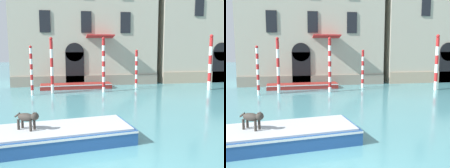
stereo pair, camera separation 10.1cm
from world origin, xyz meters
TOP-DOWN VIEW (x-y plane):
  - palazzo_left at (0.84, 21.94)m, footprint 14.13×7.40m
  - boat_foreground at (-2.71, 3.64)m, footprint 8.51×3.53m
  - dog_on_deck at (-2.57, 3.69)m, footprint 0.96×0.67m
  - boat_moored_near_palazzo at (-0.25, 17.43)m, footprint 6.39×1.91m
  - mooring_pole_0 at (11.12, 14.56)m, footprint 0.29×0.29m
  - mooring_pole_2 at (-2.25, 15.29)m, footprint 0.25×0.25m
  - mooring_pole_3 at (5.19, 16.86)m, footprint 0.23×0.23m
  - mooring_pole_4 at (-3.74, 14.52)m, footprint 0.21×0.21m
  - mooring_pole_5 at (1.91, 15.05)m, footprint 0.26×0.26m

SIDE VIEW (x-z plane):
  - boat_moored_near_palazzo at x=-0.25m, z-range 0.01..0.44m
  - boat_foreground at x=-2.71m, z-range 0.02..0.67m
  - dog_on_deck at x=-2.57m, z-range 0.76..1.47m
  - mooring_pole_3 at x=5.19m, z-range 0.02..3.49m
  - mooring_pole_4 at x=-3.74m, z-range 0.02..3.84m
  - mooring_pole_2 at x=-2.25m, z-range 0.02..4.51m
  - mooring_pole_5 at x=1.91m, z-range 0.02..4.52m
  - mooring_pole_0 at x=11.12m, z-range 0.02..4.79m
  - palazzo_left at x=0.84m, z-range -0.02..15.89m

